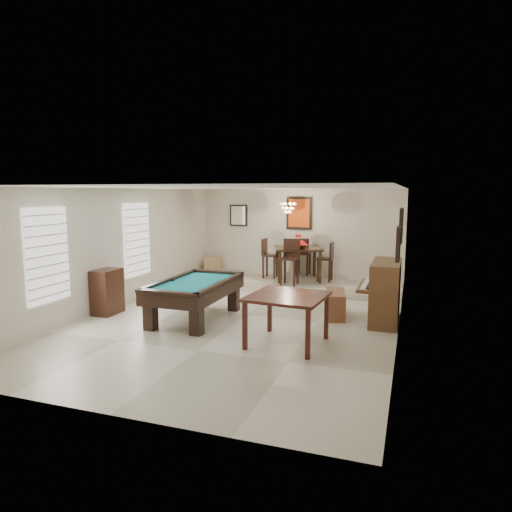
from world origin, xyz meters
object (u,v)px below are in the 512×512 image
Objects in this scene: dining_chair_south at (290,262)px; corner_bench at (213,264)px; apothecary_chest at (107,292)px; upright_piano at (378,291)px; square_table at (287,320)px; dining_table at (298,261)px; dining_chair_east at (325,262)px; flower_vase at (298,238)px; dining_chair_north at (303,256)px; pool_table at (195,301)px; dining_chair_west at (271,258)px; piano_bench at (336,304)px; chandelier at (288,204)px.

dining_chair_south reaches higher than corner_bench.
upright_piano is at bearing 13.42° from apothecary_chest.
dining_table is (-1.04, 4.94, 0.21)m from square_table.
upright_piano reaches higher than dining_table.
upright_piano is 3.84m from dining_table.
dining_chair_east is at bearing 93.44° from square_table.
dining_chair_south is (-2.39, 2.27, 0.12)m from upright_piano.
flower_vase is 0.24× the size of dining_chair_north.
dining_chair_north reaches higher than pool_table.
dining_chair_west reaches higher than apothecary_chest.
dining_chair_north reaches higher than piano_bench.
apothecary_chest is at bearing -166.58° from upright_piano.
dining_chair_east is at bearing 3.00° from dining_table.
corner_bench is (-4.36, 3.59, 0.06)m from piano_bench.
flower_vase is (1.07, 4.10, 0.89)m from pool_table.
square_table is 2.01m from piano_bench.
dining_table is at bearing 127.87° from upright_piano.
pool_table is at bearing -157.06° from piano_bench.
corner_bench is at bearing 140.55° from piano_bench.
chandelier is at bearing 55.53° from apothecary_chest.
square_table is 6.75m from corner_bench.
upright_piano is at bearing -2.30° from piano_bench.
piano_bench is 0.76× the size of dining_table.
flower_vase is at bearing 50.51° from chandelier.
apothecary_chest is at bearing -124.80° from dining_table.
square_table is 5.80m from dining_chair_north.
dining_chair_east is (-1.62, 3.07, 0.05)m from upright_piano.
dining_chair_east is at bearing -8.74° from corner_bench.
square_table is at bearing -78.09° from flower_vase.
dining_chair_south is at bearing -92.54° from dining_table.
piano_bench is 1.56× the size of chandelier.
dining_chair_south reaches higher than dining_chair_north.
flower_vase is (-1.04, 4.94, 0.85)m from square_table.
dining_chair_south is (-0.03, -0.76, 0.09)m from dining_table.
apothecary_chest is 4.90m from corner_bench.
dining_chair_east is at bearing 104.56° from piano_bench.
apothecary_chest is (-4.53, -1.31, 0.21)m from piano_bench.
apothecary_chest is 5.74m from dining_chair_east.
dining_table is at bearing -11.74° from corner_bench.
pool_table is at bearing -102.54° from chandelier.
chandelier is at bearing 105.14° from square_table.
apothecary_chest is at bearing 59.51° from dining_chair_north.
piano_bench is (-0.83, 0.03, -0.34)m from upright_piano.
flower_vase is 0.22× the size of dining_chair_south.
dining_chair_north reaches higher than apothecary_chest.
dining_chair_north is 1.05m from dining_chair_east.
dining_chair_east is (0.74, 0.04, 0.02)m from dining_table.
dining_chair_east reaches higher than square_table.
dining_chair_south is at bearing -43.46° from dining_chair_east.
chandelier reaches higher than dining_chair_south.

